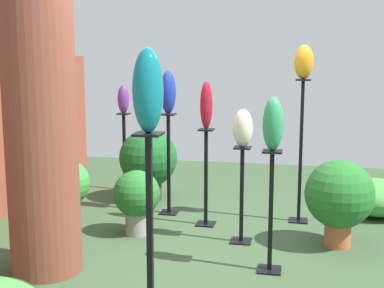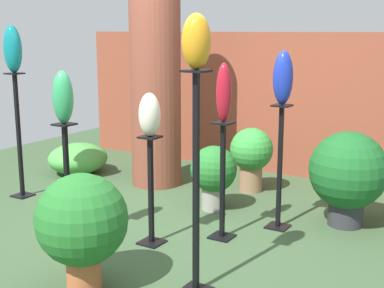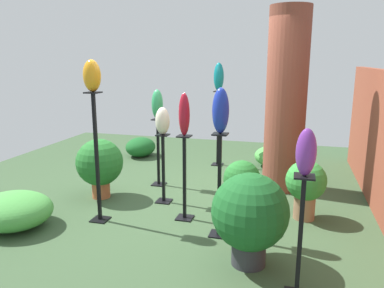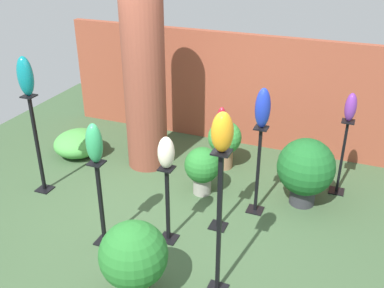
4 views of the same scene
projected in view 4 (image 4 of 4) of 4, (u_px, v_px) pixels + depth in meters
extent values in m
plane|color=#385133|center=(166.00, 222.00, 5.49)|extent=(8.00, 8.00, 0.00)
cube|color=brown|center=(230.00, 89.00, 7.16)|extent=(5.60, 0.12, 1.79)
cylinder|color=brown|center=(144.00, 79.00, 6.23)|extent=(0.59, 0.59, 2.66)
cube|color=black|center=(255.00, 210.00, 5.71)|extent=(0.20, 0.20, 0.01)
cube|color=black|center=(258.00, 171.00, 5.45)|extent=(0.04, 0.04, 1.16)
cube|color=black|center=(261.00, 128.00, 5.20)|extent=(0.16, 0.16, 0.02)
cube|color=black|center=(169.00, 238.00, 5.20)|extent=(0.20, 0.20, 0.01)
cube|color=black|center=(168.00, 205.00, 4.99)|extent=(0.04, 0.04, 0.95)
cube|color=black|center=(167.00, 168.00, 4.78)|extent=(0.16, 0.16, 0.01)
cube|color=black|center=(336.00, 191.00, 6.11)|extent=(0.20, 0.20, 0.01)
cube|color=black|center=(342.00, 158.00, 5.87)|extent=(0.04, 0.04, 1.05)
cube|color=black|center=(348.00, 121.00, 5.64)|extent=(0.16, 0.16, 0.02)
cube|color=black|center=(218.00, 226.00, 5.41)|extent=(0.20, 0.20, 0.01)
cube|color=black|center=(219.00, 190.00, 5.18)|extent=(0.04, 0.04, 1.05)
cube|color=black|center=(221.00, 150.00, 4.95)|extent=(0.16, 0.16, 0.02)
cube|color=black|center=(45.00, 189.00, 6.15)|extent=(0.20, 0.20, 0.01)
cube|color=black|center=(37.00, 145.00, 5.85)|extent=(0.04, 0.04, 1.37)
cube|color=black|center=(29.00, 96.00, 5.54)|extent=(0.16, 0.16, 0.02)
cube|color=black|center=(105.00, 241.00, 5.15)|extent=(0.20, 0.20, 0.01)
cube|color=black|center=(101.00, 204.00, 4.92)|extent=(0.04, 0.04, 1.04)
cube|color=black|center=(96.00, 163.00, 4.69)|extent=(0.16, 0.16, 0.02)
cube|color=black|center=(219.00, 226.00, 4.14)|extent=(0.04, 0.04, 1.56)
cube|color=black|center=(222.00, 152.00, 3.79)|extent=(0.16, 0.16, 0.02)
ellipsoid|color=#192D9E|center=(263.00, 108.00, 5.08)|extent=(0.18, 0.18, 0.48)
ellipsoid|color=beige|center=(166.00, 153.00, 4.69)|extent=(0.18, 0.19, 0.36)
ellipsoid|color=#6B2D8C|center=(351.00, 107.00, 5.56)|extent=(0.14, 0.16, 0.37)
ellipsoid|color=maroon|center=(221.00, 129.00, 4.83)|extent=(0.13, 0.13, 0.50)
ellipsoid|color=#0F727A|center=(25.00, 76.00, 5.43)|extent=(0.20, 0.18, 0.50)
ellipsoid|color=#2D9356|center=(94.00, 143.00, 4.59)|extent=(0.18, 0.17, 0.44)
ellipsoid|color=orange|center=(222.00, 132.00, 3.71)|extent=(0.19, 0.20, 0.36)
cylinder|color=#936B4C|center=(224.00, 158.00, 6.66)|extent=(0.26, 0.26, 0.28)
sphere|color=#338C38|center=(225.00, 137.00, 6.50)|extent=(0.49, 0.49, 0.49)
cylinder|color=#B25B38|center=(136.00, 287.00, 4.36)|extent=(0.25, 0.25, 0.24)
sphere|color=#236B28|center=(133.00, 255.00, 4.18)|extent=(0.66, 0.66, 0.66)
cylinder|color=#2D2D33|center=(302.00, 195.00, 5.82)|extent=(0.33, 0.33, 0.23)
sphere|color=#195923|center=(306.00, 167.00, 5.63)|extent=(0.73, 0.73, 0.73)
cylinder|color=gray|center=(202.00, 185.00, 6.04)|extent=(0.24, 0.24, 0.22)
sphere|color=#236B28|center=(202.00, 165.00, 5.89)|extent=(0.48, 0.48, 0.48)
ellipsoid|color=#479942|center=(78.00, 143.00, 6.99)|extent=(0.74, 0.78, 0.39)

